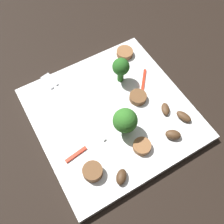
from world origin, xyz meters
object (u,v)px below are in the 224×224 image
at_px(sausage_slice_3, 93,172).
at_px(pepper_strip_2, 76,154).
at_px(broccoli_floret_1, 126,120).
at_px(sausage_slice_2, 138,98).
at_px(mushroom_2, 165,109).
at_px(plate, 112,114).
at_px(sausage_slice_1, 142,146).
at_px(mushroom_3, 184,116).
at_px(sausage_slice_0, 125,53).
at_px(broccoli_floret_0, 121,68).
at_px(fork, 68,100).
at_px(pepper_strip_0, 143,82).
at_px(mushroom_1, 173,135).
at_px(mushroom_0, 121,177).

height_order(sausage_slice_3, pepper_strip_2, sausage_slice_3).
bearing_deg(pepper_strip_2, broccoli_floret_1, -91.11).
relative_size(sausage_slice_2, mushroom_2, 1.25).
bearing_deg(sausage_slice_2, plate, 88.54).
bearing_deg(sausage_slice_1, mushroom_3, -84.29).
distance_m(broccoli_floret_1, sausage_slice_3, 0.10).
bearing_deg(sausage_slice_0, mushroom_3, -176.44).
xyz_separation_m(plate, broccoli_floret_0, (0.05, -0.05, 0.04)).
distance_m(broccoli_floret_1, sausage_slice_1, 0.05).
bearing_deg(mushroom_2, broccoli_floret_0, 18.65).
height_order(fork, mushroom_2, mushroom_2).
bearing_deg(pepper_strip_2, sausage_slice_0, -51.80).
bearing_deg(sausage_slice_1, broccoli_floret_1, 9.02).
xyz_separation_m(sausage_slice_0, pepper_strip_2, (-0.14, 0.18, -0.00)).
relative_size(plate, broccoli_floret_0, 4.91).
relative_size(sausage_slice_1, pepper_strip_0, 0.51).
xyz_separation_m(plate, pepper_strip_2, (-0.04, 0.09, 0.01)).
xyz_separation_m(sausage_slice_0, pepper_strip_0, (-0.08, 0.01, -0.00)).
bearing_deg(sausage_slice_3, mushroom_2, -78.05).
distance_m(sausage_slice_3, mushroom_2, 0.17).
height_order(broccoli_floret_0, mushroom_3, broccoli_floret_0).
xyz_separation_m(mushroom_3, pepper_strip_2, (0.03, 0.19, -0.00)).
relative_size(plate, sausage_slice_3, 8.46).
distance_m(plate, sausage_slice_1, 0.08).
bearing_deg(pepper_strip_2, sausage_slice_3, -166.77).
distance_m(mushroom_1, mushroom_3, 0.04).
xyz_separation_m(fork, mushroom_3, (-0.13, -0.16, 0.00)).
bearing_deg(sausage_slice_0, mushroom_2, 177.23).
distance_m(sausage_slice_1, pepper_strip_0, 0.13).
bearing_deg(sausage_slice_2, sausage_slice_1, 150.25).
height_order(mushroom_1, pepper_strip_2, mushroom_1).
height_order(sausage_slice_1, sausage_slice_3, sausage_slice_3).
distance_m(fork, sausage_slice_3, 0.14).
relative_size(broccoli_floret_1, mushroom_0, 2.18).
height_order(broccoli_floret_0, pepper_strip_0, broccoli_floret_0).
distance_m(broccoli_floret_0, sausage_slice_0, 0.07).
distance_m(sausage_slice_0, mushroom_1, 0.20).
bearing_deg(plate, broccoli_floret_0, -43.00).
bearing_deg(fork, pepper_strip_2, 150.83).
bearing_deg(mushroom_2, pepper_strip_2, 88.23).
bearing_deg(mushroom_2, fork, 53.15).
bearing_deg(mushroom_0, broccoli_floret_0, -30.88).
bearing_deg(plate, sausage_slice_3, 134.41).
bearing_deg(pepper_strip_2, mushroom_0, -147.87).
bearing_deg(broccoli_floret_1, plate, 1.85).
bearing_deg(sausage_slice_3, mushroom_0, -130.56).
relative_size(mushroom_3, pepper_strip_2, 0.71).
distance_m(mushroom_0, pepper_strip_2, 0.08).
relative_size(sausage_slice_3, pepper_strip_2, 0.79).
distance_m(mushroom_1, pepper_strip_2, 0.16).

